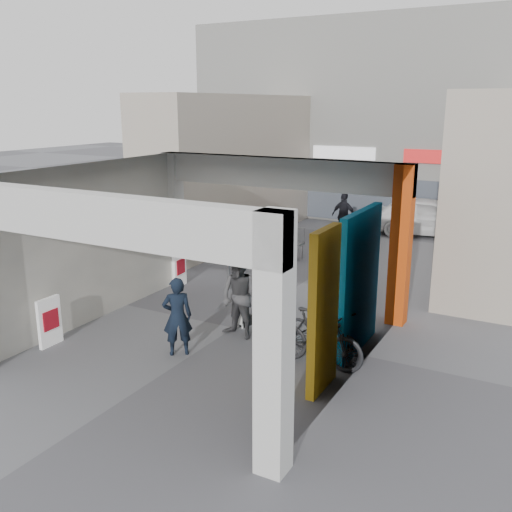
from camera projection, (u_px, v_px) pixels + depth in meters
The scene contains 21 objects.
ground at pixel (234, 328), 12.35m from camera, with size 90.00×90.00×0.00m, color slate.
arcade_canopy at pixel (235, 234), 10.81m from camera, with size 6.40×6.45×6.40m.
far_building at pixel (409, 122), 23.18m from camera, with size 18.00×4.08×8.00m.
plaza_bldg_left at pixel (232, 168), 20.14m from camera, with size 2.00×9.00×5.00m, color #A29986.
plaza_bldg_right at pixel (507, 185), 15.97m from camera, with size 2.00×9.00×5.00m, color #A29986.
bollard_left at pixel (229, 273), 14.86m from camera, with size 0.09×0.09×0.84m, color gray.
bollard_center at pixel (285, 278), 14.24m from camera, with size 0.09×0.09×0.95m, color gray.
bollard_right at pixel (346, 292), 13.33m from camera, with size 0.09×0.09×0.86m, color gray.
advert_board_near at pixel (50, 322), 11.34m from camera, with size 0.10×0.55×1.00m.
advert_board_far at pixel (180, 268), 15.04m from camera, with size 0.13×0.55×1.00m.
cafe_set at pixel (273, 247), 17.83m from camera, with size 1.62×1.31×0.98m.
produce_stand at pixel (274, 246), 18.03m from camera, with size 1.26×0.68×0.83m.
crate_stack at pixel (353, 245), 18.46m from camera, with size 0.50×0.42×0.56m.
border_collie at pixel (243, 316), 12.38m from camera, with size 0.22×0.43×0.60m.
man_with_dog at pixel (177, 316), 10.87m from camera, with size 0.57×0.37×1.55m, color black.
man_back_turned at pixel (239, 297), 11.65m from camera, with size 0.85×0.66×1.75m, color #3F3F41.
man_elderly at pixel (346, 275), 13.17m from camera, with size 0.85×0.56×1.75m, color #5B79B1.
man_crates at pixel (344, 216), 20.36m from camera, with size 0.96×0.40×1.64m, color black.
bicycle_front at pixel (324, 333), 10.85m from camera, with size 0.62×1.79×0.94m, color black.
bicycle_rear at pixel (317, 338), 10.43m from camera, with size 0.51×1.81×1.09m, color black.
white_van at pixel (428, 216), 20.82m from camera, with size 1.69×4.20×1.43m, color white.
Camera 1 is at (5.96, -9.88, 4.71)m, focal length 40.00 mm.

